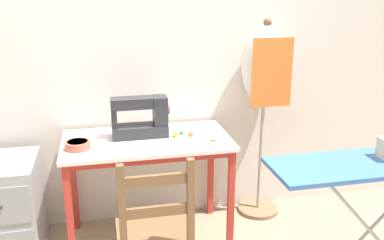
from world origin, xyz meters
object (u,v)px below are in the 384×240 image
(wooden_chair, at_px, (155,237))
(scissors, at_px, (218,141))
(thread_spool_far_edge, at_px, (191,134))
(sewing_machine, at_px, (143,118))
(ironing_board, at_px, (378,168))
(thread_spool_near_machine, at_px, (176,135))
(dress_form, at_px, (265,75))
(thread_spool_mid_table, at_px, (182,133))
(filing_cabinet, at_px, (5,209))
(fabric_bowl, at_px, (78,145))

(wooden_chair, bearing_deg, scissors, 46.11)
(scissors, distance_m, thread_spool_far_edge, 0.21)
(sewing_machine, height_order, ironing_board, sewing_machine)
(sewing_machine, height_order, thread_spool_near_machine, sewing_machine)
(thread_spool_near_machine, bearing_deg, dress_form, 17.14)
(thread_spool_mid_table, relative_size, filing_cabinet, 0.05)
(thread_spool_near_machine, distance_m, thread_spool_mid_table, 0.06)
(scissors, distance_m, filing_cabinet, 1.46)
(thread_spool_near_machine, distance_m, filing_cabinet, 1.22)
(fabric_bowl, height_order, dress_form, dress_form)
(thread_spool_near_machine, height_order, dress_form, dress_form)
(thread_spool_mid_table, bearing_deg, sewing_machine, 174.54)
(sewing_machine, bearing_deg, ironing_board, -36.01)
(thread_spool_far_edge, height_order, wooden_chair, wooden_chair)
(sewing_machine, xyz_separation_m, wooden_chair, (-0.03, -0.72, -0.45))
(scissors, xyz_separation_m, dress_form, (0.45, 0.36, 0.34))
(thread_spool_mid_table, bearing_deg, dress_form, 15.21)
(scissors, bearing_deg, dress_form, 38.85)
(filing_cabinet, bearing_deg, dress_form, 5.92)
(filing_cabinet, bearing_deg, ironing_board, -21.35)
(sewing_machine, height_order, thread_spool_mid_table, sewing_machine)
(fabric_bowl, distance_m, dress_form, 1.40)
(scissors, bearing_deg, thread_spool_near_machine, 150.37)
(sewing_machine, height_order, scissors, sewing_machine)
(fabric_bowl, distance_m, thread_spool_mid_table, 0.69)
(wooden_chair, bearing_deg, thread_spool_mid_table, 67.69)
(thread_spool_far_edge, relative_size, dress_form, 0.03)
(wooden_chair, distance_m, ironing_board, 1.27)
(sewing_machine, xyz_separation_m, thread_spool_far_edge, (0.31, -0.07, -0.11))
(fabric_bowl, bearing_deg, scissors, -4.20)
(fabric_bowl, xyz_separation_m, wooden_chair, (0.40, -0.58, -0.35))
(thread_spool_mid_table, height_order, thread_spool_far_edge, thread_spool_far_edge)
(thread_spool_far_edge, xyz_separation_m, filing_cabinet, (-1.23, 0.03, -0.44))
(scissors, relative_size, thread_spool_near_machine, 3.47)
(wooden_chair, bearing_deg, ironing_board, -6.66)
(fabric_bowl, xyz_separation_m, dress_form, (1.34, 0.30, 0.32))
(fabric_bowl, bearing_deg, sewing_machine, 18.69)
(thread_spool_near_machine, relative_size, filing_cabinet, 0.06)
(filing_cabinet, bearing_deg, thread_spool_mid_table, 0.59)
(thread_spool_near_machine, xyz_separation_m, thread_spool_far_edge, (0.10, -0.01, -0.00))
(scissors, height_order, wooden_chair, wooden_chair)
(thread_spool_near_machine, bearing_deg, ironing_board, -39.31)
(fabric_bowl, bearing_deg, wooden_chair, -55.44)
(thread_spool_near_machine, height_order, filing_cabinet, thread_spool_near_machine)
(scissors, distance_m, dress_form, 0.67)
(thread_spool_far_edge, height_order, ironing_board, ironing_board)
(thread_spool_near_machine, xyz_separation_m, wooden_chair, (-0.24, -0.65, -0.34))
(thread_spool_far_edge, relative_size, filing_cabinet, 0.06)
(thread_spool_mid_table, distance_m, thread_spool_far_edge, 0.07)
(scissors, height_order, dress_form, dress_form)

